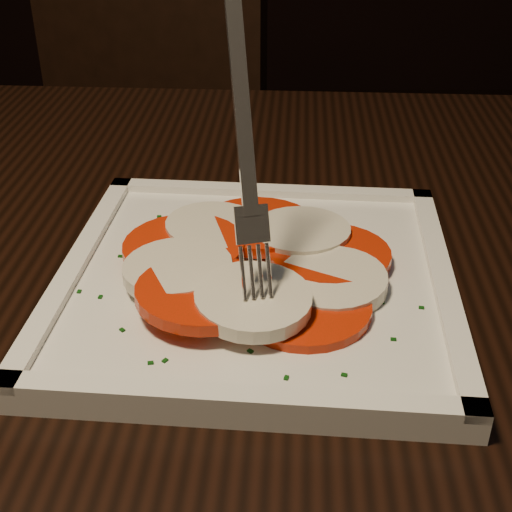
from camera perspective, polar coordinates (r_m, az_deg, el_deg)
table at (r=0.62m, az=-7.02°, el=-7.31°), size 1.25×0.88×0.75m
chair at (r=1.27m, az=-9.94°, el=7.42°), size 0.53×0.53×0.93m
plate at (r=0.51m, az=0.00°, el=-2.18°), size 0.30×0.30×0.01m
caprese_salad at (r=0.50m, az=-0.01°, el=-0.51°), size 0.23×0.21×0.03m
fork at (r=0.43m, az=-1.14°, el=9.37°), size 0.04×0.08×0.18m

